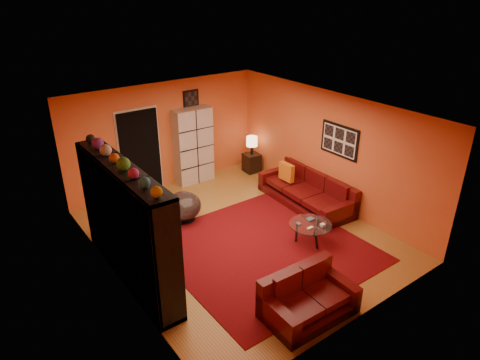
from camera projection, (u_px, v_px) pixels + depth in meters
floor at (238, 235)px, 8.73m from camera, size 6.00×6.00×0.00m
ceiling at (238, 111)px, 7.63m from camera, size 6.00×6.00×0.00m
wall_back at (165, 135)px, 10.37m from camera, size 6.00×0.00×6.00m
wall_front at (364, 249)px, 5.99m from camera, size 6.00×0.00×6.00m
wall_left at (112, 216)px, 6.83m from camera, size 0.00×6.00×6.00m
wall_right at (329, 149)px, 9.52m from camera, size 0.00×6.00×6.00m
rug at (264, 249)px, 8.27m from camera, size 3.60×3.60×0.01m
doorway at (140, 153)px, 10.08m from camera, size 0.95×0.10×2.04m
wall_art_right at (340, 140)px, 9.16m from camera, size 0.03×1.00×0.70m
wall_art_back at (191, 101)px, 10.44m from camera, size 0.42×0.03×0.52m
entertainment_unit at (127, 225)px, 7.06m from camera, size 0.45×3.00×2.10m
tv at (129, 226)px, 7.15m from camera, size 0.89×0.12×0.51m
sofa at (308, 192)px, 9.88m from camera, size 1.14×2.46×0.85m
loveseat at (306, 297)px, 6.58m from camera, size 1.44×0.90×0.85m
throw_pillow at (286, 172)px, 10.05m from camera, size 0.12×0.42×0.42m
coffee_table at (310, 226)px, 8.32m from camera, size 0.83×0.83×0.41m
storage_cabinet at (193, 146)px, 10.71m from camera, size 0.96×0.44×1.91m
bowl_chair at (183, 206)px, 9.14m from camera, size 0.78×0.78×0.63m
side_table at (252, 163)px, 11.54m from camera, size 0.43×0.43×0.50m
table_lamp at (252, 142)px, 11.28m from camera, size 0.29×0.29×0.49m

